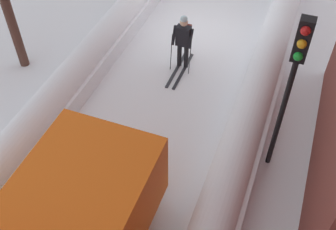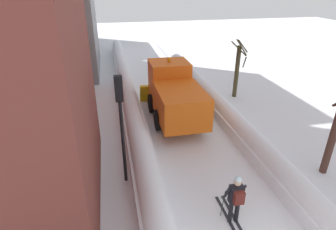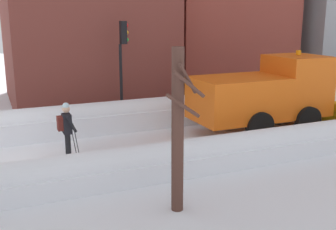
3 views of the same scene
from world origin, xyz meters
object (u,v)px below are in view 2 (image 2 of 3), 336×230
at_px(plow_truck, 174,94).
at_px(bare_tree_near, 335,130).
at_px(bare_tree_mid, 237,70).
at_px(skier, 236,197).
at_px(traffic_light_pole, 120,110).

distance_m(plow_truck, bare_tree_near, 7.81).
bearing_deg(plow_truck, bare_tree_mid, 26.20).
height_order(skier, bare_tree_mid, bare_tree_mid).
distance_m(traffic_light_pole, bare_tree_near, 8.11).
bearing_deg(skier, plow_truck, 91.09).
bearing_deg(bare_tree_mid, bare_tree_near, -89.03).
relative_size(skier, traffic_light_pole, 0.43).
distance_m(plow_truck, bare_tree_mid, 5.27).
bearing_deg(bare_tree_near, bare_tree_mid, 90.97).
relative_size(plow_truck, bare_tree_mid, 1.54).
distance_m(skier, bare_tree_near, 5.10).
bearing_deg(traffic_light_pole, bare_tree_near, -8.86).
xyz_separation_m(skier, traffic_light_pole, (-3.24, 2.92, 1.97)).
height_order(skier, bare_tree_near, bare_tree_near).
relative_size(bare_tree_near, bare_tree_mid, 0.98).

